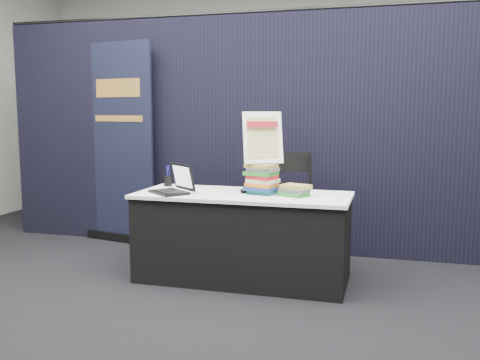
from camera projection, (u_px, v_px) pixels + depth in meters
name	position (u px, v px, depth m)	size (l,w,h in m)	color
floor	(223.00, 301.00, 4.07)	(8.00, 8.00, 0.00)	black
wall_back	(307.00, 89.00, 7.65)	(8.00, 0.02, 3.50)	#B2B0A8
drape_partition	(270.00, 134.00, 5.44)	(6.00, 0.08, 2.40)	black
display_table	(243.00, 237.00, 4.54)	(1.80, 0.75, 0.75)	black
laptop	(171.00, 186.00, 4.51)	(0.40, 0.43, 0.25)	black
mouse	(244.00, 191.00, 4.53)	(0.07, 0.11, 0.03)	black
brochure_left	(178.00, 191.00, 4.62)	(0.26, 0.18, 0.00)	silver
brochure_mid	(153.00, 193.00, 4.51)	(0.26, 0.18, 0.00)	white
brochure_right	(198.00, 191.00, 4.63)	(0.33, 0.23, 0.00)	white
pen_cup	(168.00, 181.00, 4.92)	(0.07, 0.07, 0.10)	black
book_stack_tall	(262.00, 179.00, 4.46)	(0.27, 0.23, 0.25)	#1B6368
book_stack_short	(295.00, 190.00, 4.36)	(0.26, 0.23, 0.09)	#217E25
info_sign	(263.00, 138.00, 4.44)	(0.35, 0.25, 0.45)	black
pullup_banner	(120.00, 155.00, 5.82)	(0.92, 0.29, 2.17)	black
stacking_chair	(282.00, 205.00, 4.84)	(0.61, 0.63, 1.06)	black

